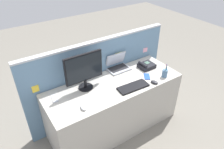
{
  "coord_description": "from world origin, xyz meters",
  "views": [
    {
      "loc": [
        -1.24,
        -1.82,
        2.36
      ],
      "look_at": [
        0.0,
        0.05,
        0.87
      ],
      "focal_mm": 33.88,
      "sensor_mm": 36.0,
      "label": 1
    }
  ],
  "objects_px": {
    "computer_mouse_right_hand": "(154,82)",
    "cell_phone_silver_slab": "(55,98)",
    "desk_phone": "(146,66)",
    "cell_phone_blue_case": "(147,76)",
    "laptop": "(117,65)",
    "desktop_monitor": "(84,70)",
    "keyboard_main": "(133,87)",
    "computer_mouse_left_hand": "(83,107)",
    "pen_cup": "(165,73)"
  },
  "relations": [
    {
      "from": "desk_phone",
      "to": "keyboard_main",
      "type": "xyz_separation_m",
      "value": [
        -0.45,
        -0.27,
        -0.02
      ]
    },
    {
      "from": "laptop",
      "to": "computer_mouse_left_hand",
      "type": "bearing_deg",
      "value": -148.38
    },
    {
      "from": "pen_cup",
      "to": "laptop",
      "type": "bearing_deg",
      "value": 128.37
    },
    {
      "from": "laptop",
      "to": "desk_phone",
      "type": "xyz_separation_m",
      "value": [
        0.36,
        -0.21,
        -0.03
      ]
    },
    {
      "from": "keyboard_main",
      "to": "cell_phone_blue_case",
      "type": "height_order",
      "value": "keyboard_main"
    },
    {
      "from": "cell_phone_silver_slab",
      "to": "keyboard_main",
      "type": "bearing_deg",
      "value": -10.75
    },
    {
      "from": "desktop_monitor",
      "to": "cell_phone_blue_case",
      "type": "bearing_deg",
      "value": -17.03
    },
    {
      "from": "keyboard_main",
      "to": "computer_mouse_left_hand",
      "type": "relative_size",
      "value": 4.03
    },
    {
      "from": "computer_mouse_left_hand",
      "to": "cell_phone_blue_case",
      "type": "xyz_separation_m",
      "value": [
        1.01,
        0.09,
        -0.01
      ]
    },
    {
      "from": "desktop_monitor",
      "to": "pen_cup",
      "type": "bearing_deg",
      "value": -20.31
    },
    {
      "from": "laptop",
      "to": "computer_mouse_left_hand",
      "type": "distance_m",
      "value": 0.93
    },
    {
      "from": "desk_phone",
      "to": "keyboard_main",
      "type": "relative_size",
      "value": 0.54
    },
    {
      "from": "desk_phone",
      "to": "computer_mouse_left_hand",
      "type": "distance_m",
      "value": 1.19
    },
    {
      "from": "computer_mouse_right_hand",
      "to": "cell_phone_silver_slab",
      "type": "distance_m",
      "value": 1.26
    },
    {
      "from": "desk_phone",
      "to": "computer_mouse_left_hand",
      "type": "xyz_separation_m",
      "value": [
        -1.15,
        -0.28,
        -0.02
      ]
    },
    {
      "from": "pen_cup",
      "to": "cell_phone_blue_case",
      "type": "bearing_deg",
      "value": 147.93
    },
    {
      "from": "laptop",
      "to": "pen_cup",
      "type": "bearing_deg",
      "value": -51.63
    },
    {
      "from": "laptop",
      "to": "computer_mouse_left_hand",
      "type": "xyz_separation_m",
      "value": [
        -0.79,
        -0.49,
        -0.04
      ]
    },
    {
      "from": "cell_phone_blue_case",
      "to": "computer_mouse_right_hand",
      "type": "bearing_deg",
      "value": -62.21
    },
    {
      "from": "desktop_monitor",
      "to": "laptop",
      "type": "bearing_deg",
      "value": 14.38
    },
    {
      "from": "desktop_monitor",
      "to": "computer_mouse_left_hand",
      "type": "distance_m",
      "value": 0.46
    },
    {
      "from": "computer_mouse_right_hand",
      "to": "computer_mouse_left_hand",
      "type": "xyz_separation_m",
      "value": [
        -0.99,
        0.08,
        0.0
      ]
    },
    {
      "from": "desk_phone",
      "to": "cell_phone_blue_case",
      "type": "relative_size",
      "value": 1.54
    },
    {
      "from": "laptop",
      "to": "cell_phone_blue_case",
      "type": "height_order",
      "value": "laptop"
    },
    {
      "from": "desk_phone",
      "to": "pen_cup",
      "type": "bearing_deg",
      "value": -80.62
    },
    {
      "from": "cell_phone_silver_slab",
      "to": "cell_phone_blue_case",
      "type": "height_order",
      "value": "same"
    },
    {
      "from": "pen_cup",
      "to": "cell_phone_silver_slab",
      "type": "bearing_deg",
      "value": 165.12
    },
    {
      "from": "desktop_monitor",
      "to": "desk_phone",
      "type": "distance_m",
      "value": 0.98
    },
    {
      "from": "cell_phone_silver_slab",
      "to": "computer_mouse_right_hand",
      "type": "bearing_deg",
      "value": -9.57
    },
    {
      "from": "desk_phone",
      "to": "computer_mouse_right_hand",
      "type": "height_order",
      "value": "desk_phone"
    },
    {
      "from": "desktop_monitor",
      "to": "pen_cup",
      "type": "height_order",
      "value": "desktop_monitor"
    },
    {
      "from": "cell_phone_blue_case",
      "to": "laptop",
      "type": "bearing_deg",
      "value": 153.02
    },
    {
      "from": "desktop_monitor",
      "to": "computer_mouse_left_hand",
      "type": "height_order",
      "value": "desktop_monitor"
    },
    {
      "from": "desktop_monitor",
      "to": "keyboard_main",
      "type": "relative_size",
      "value": 1.2
    },
    {
      "from": "keyboard_main",
      "to": "desk_phone",
      "type": "bearing_deg",
      "value": 34.37
    },
    {
      "from": "desktop_monitor",
      "to": "computer_mouse_right_hand",
      "type": "xyz_separation_m",
      "value": [
        0.79,
        -0.41,
        -0.25
      ]
    },
    {
      "from": "laptop",
      "to": "cell_phone_silver_slab",
      "type": "height_order",
      "value": "laptop"
    },
    {
      "from": "desk_phone",
      "to": "computer_mouse_right_hand",
      "type": "xyz_separation_m",
      "value": [
        -0.17,
        -0.35,
        -0.02
      ]
    },
    {
      "from": "desk_phone",
      "to": "cell_phone_silver_slab",
      "type": "distance_m",
      "value": 1.36
    },
    {
      "from": "desktop_monitor",
      "to": "pen_cup",
      "type": "distance_m",
      "value": 1.09
    },
    {
      "from": "desk_phone",
      "to": "cell_phone_blue_case",
      "type": "distance_m",
      "value": 0.24
    },
    {
      "from": "computer_mouse_right_hand",
      "to": "cell_phone_silver_slab",
      "type": "height_order",
      "value": "computer_mouse_right_hand"
    },
    {
      "from": "laptop",
      "to": "cell_phone_blue_case",
      "type": "xyz_separation_m",
      "value": [
        0.21,
        -0.4,
        -0.05
      ]
    },
    {
      "from": "computer_mouse_left_hand",
      "to": "pen_cup",
      "type": "xyz_separation_m",
      "value": [
        1.21,
        -0.04,
        0.04
      ]
    },
    {
      "from": "computer_mouse_right_hand",
      "to": "cell_phone_blue_case",
      "type": "relative_size",
      "value": 0.7
    },
    {
      "from": "computer_mouse_left_hand",
      "to": "cell_phone_silver_slab",
      "type": "relative_size",
      "value": 0.65
    },
    {
      "from": "laptop",
      "to": "pen_cup",
      "type": "xyz_separation_m",
      "value": [
        0.41,
        -0.52,
        -0.0
      ]
    },
    {
      "from": "desk_phone",
      "to": "desktop_monitor",
      "type": "bearing_deg",
      "value": 176.46
    },
    {
      "from": "keyboard_main",
      "to": "cell_phone_blue_case",
      "type": "bearing_deg",
      "value": 19.09
    },
    {
      "from": "pen_cup",
      "to": "cell_phone_silver_slab",
      "type": "relative_size",
      "value": 1.23
    }
  ]
}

